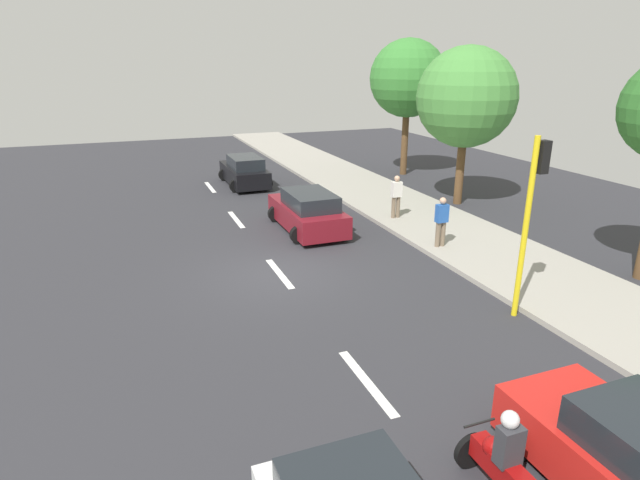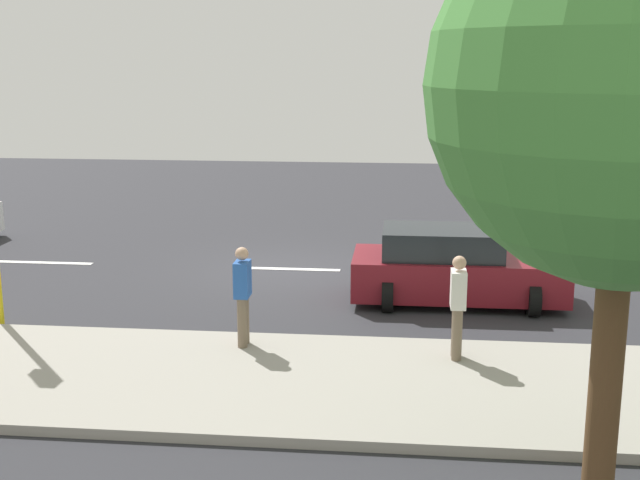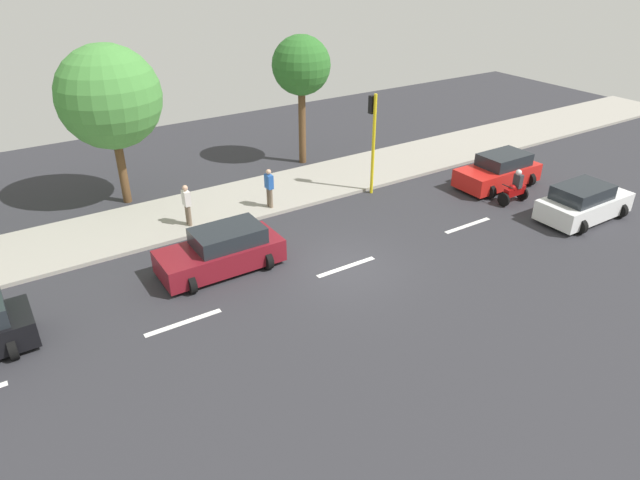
% 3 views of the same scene
% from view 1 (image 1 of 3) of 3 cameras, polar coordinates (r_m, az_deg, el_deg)
% --- Properties ---
extents(ground_plane, '(40.00, 60.00, 0.10)m').
position_cam_1_polar(ground_plane, '(15.87, -4.43, -3.83)').
color(ground_plane, '#2D2D33').
extents(sidewalk, '(4.00, 60.00, 0.15)m').
position_cam_1_polar(sidewalk, '(18.89, 16.32, -0.35)').
color(sidewalk, '#9E998E').
rests_on(sidewalk, ground).
extents(lane_stripe_north, '(0.20, 2.40, 0.01)m').
position_cam_1_polar(lane_stripe_north, '(10.90, 5.11, -15.12)').
color(lane_stripe_north, white).
rests_on(lane_stripe_north, ground).
extents(lane_stripe_mid, '(0.20, 2.40, 0.01)m').
position_cam_1_polar(lane_stripe_mid, '(15.85, -4.43, -3.65)').
color(lane_stripe_mid, white).
rests_on(lane_stripe_mid, ground).
extents(lane_stripe_south, '(0.20, 2.40, 0.01)m').
position_cam_1_polar(lane_stripe_south, '(21.34, -9.12, 2.22)').
color(lane_stripe_south, white).
rests_on(lane_stripe_south, ground).
extents(lane_stripe_far_south, '(0.20, 2.40, 0.01)m').
position_cam_1_polar(lane_stripe_far_south, '(27.05, -11.88, 5.65)').
color(lane_stripe_far_south, white).
rests_on(lane_stripe_far_south, ground).
extents(car_black, '(2.14, 4.19, 1.52)m').
position_cam_1_polar(car_black, '(27.03, -8.22, 7.38)').
color(car_black, black).
rests_on(car_black, ground).
extents(car_maroon, '(2.25, 4.25, 1.52)m').
position_cam_1_polar(car_maroon, '(19.59, -1.34, 3.08)').
color(car_maroon, maroon).
rests_on(car_maroon, ground).
extents(motorcycle, '(0.60, 1.30, 1.53)m').
position_cam_1_polar(motorcycle, '(8.60, 19.11, -21.75)').
color(motorcycle, black).
rests_on(motorcycle, ground).
extents(pedestrian_near_signal, '(0.40, 0.24, 1.69)m').
position_cam_1_polar(pedestrian_near_signal, '(20.83, 8.31, 4.85)').
color(pedestrian_near_signal, '#72604C').
rests_on(pedestrian_near_signal, sidewalk).
extents(pedestrian_by_tree, '(0.40, 0.24, 1.69)m').
position_cam_1_polar(pedestrian_by_tree, '(17.83, 13.09, 2.11)').
color(pedestrian_by_tree, '#72604C').
rests_on(pedestrian_by_tree, sidewalk).
extents(traffic_light_corner, '(0.49, 0.24, 4.50)m').
position_cam_1_polar(traffic_light_corner, '(13.30, 22.12, 3.80)').
color(traffic_light_corner, yellow).
rests_on(traffic_light_corner, ground).
extents(street_tree_north, '(4.19, 4.19, 6.70)m').
position_cam_1_polar(street_tree_north, '(23.53, 15.67, 14.71)').
color(street_tree_north, brown).
rests_on(street_tree_north, ground).
extents(street_tree_south, '(4.07, 4.07, 7.19)m').
position_cam_1_polar(street_tree_south, '(29.37, 9.57, 16.95)').
color(street_tree_south, brown).
rests_on(street_tree_south, ground).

